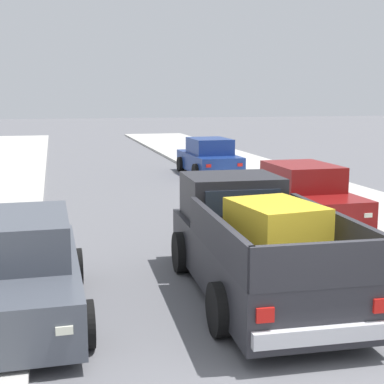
# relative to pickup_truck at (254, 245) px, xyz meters

# --- Properties ---
(sidewalk_right) EXTENTS (4.77, 60.00, 0.12)m
(sidewalk_right) POSITION_rel_pickup_truck_xyz_m (5.01, 8.63, -0.76)
(sidewalk_right) COLOR beige
(sidewalk_right) RESTS_ON ground
(curb_right) EXTENTS (0.16, 60.00, 0.10)m
(curb_right) POSITION_rel_pickup_truck_xyz_m (4.03, 8.63, -0.77)
(curb_right) COLOR silver
(curb_right) RESTS_ON ground
(pickup_truck) EXTENTS (2.36, 5.28, 1.80)m
(pickup_truck) POSITION_rel_pickup_truck_xyz_m (0.00, 0.00, 0.00)
(pickup_truck) COLOR #28282D
(pickup_truck) RESTS_ON ground
(car_left_near) EXTENTS (2.08, 4.29, 1.54)m
(car_left_near) POSITION_rel_pickup_truck_xyz_m (3.12, 14.03, -0.11)
(car_left_near) COLOR navy
(car_left_near) RESTS_ON ground
(car_right_near) EXTENTS (2.03, 4.26, 1.54)m
(car_right_near) POSITION_rel_pickup_truck_xyz_m (3.05, 4.71, -0.11)
(car_right_near) COLOR maroon
(car_right_near) RESTS_ON ground
(car_left_mid) EXTENTS (2.05, 4.27, 1.54)m
(car_left_mid) POSITION_rel_pickup_truck_xyz_m (-3.77, -0.13, -0.11)
(car_left_mid) COLOR #474C56
(car_left_mid) RESTS_ON ground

